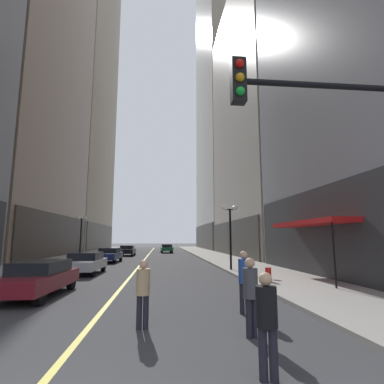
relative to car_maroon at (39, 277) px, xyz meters
The scene contains 21 objects.
ground_plane 26.00m from the car_maroon, 83.58° to the left, with size 200.00×200.00×0.00m, color #38383A.
sidewalk_left 26.39m from the car_maroon, 101.69° to the left, with size 4.50×78.00×0.15m, color #9E9991.
sidewalk_right 28.15m from the car_maroon, 66.64° to the left, with size 4.50×78.00×0.15m, color #9E9991.
lane_centre_stripe 26.00m from the car_maroon, 83.58° to the left, with size 0.16×70.00×0.01m, color #E5D64C.
building_left_far 65.68m from the car_maroon, 105.20° to the left, with size 12.61×26.00×80.07m.
building_right_mid 36.41m from the car_maroon, 52.21° to the left, with size 12.68×24.00×36.13m.
building_right_far 70.96m from the car_maroon, 69.98° to the left, with size 10.40×26.00×93.50m.
storefront_awning_right 13.16m from the car_maroon, 13.66° to the left, with size 1.60×6.83×3.12m.
car_maroon is the anchor object (origin of this frame).
car_silver 7.39m from the car_maroon, 90.42° to the left, with size 1.97×4.29×1.32m.
car_navy 16.91m from the car_maroon, 90.57° to the left, with size 2.00×4.51×1.32m.
car_black 27.76m from the car_maroon, 89.41° to the left, with size 1.85×4.54×1.32m.
car_green 35.63m from the car_maroon, 81.22° to the left, with size 1.97×4.31×1.32m.
pedestrian_in_tan_trench 6.25m from the car_maroon, 47.32° to the right, with size 0.38×0.38×1.65m.
pedestrian_with_orange_bag 8.66m from the car_maroon, 39.20° to the right, with size 0.47×0.47×1.74m.
pedestrian_in_black_coat 9.86m from the car_maroon, 49.82° to the right, with size 0.41×0.41×1.64m.
pedestrian_in_blue_hoodie 7.91m from the car_maroon, 25.53° to the right, with size 0.39×0.39×1.81m.
traffic_light_near_right 11.31m from the car_maroon, 40.75° to the right, with size 3.43×0.35×5.65m.
street_lamp_left_far 19.78m from the car_maroon, 100.26° to the left, with size 1.06×0.36×4.43m.
street_lamp_right_mid 12.40m from the car_maroon, 39.93° to the left, with size 1.06×0.36×4.43m.
fire_hydrant_right 10.02m from the car_maroon, 11.69° to the left, with size 0.28×0.28×0.80m, color red.
Camera 1 is at (1.77, -3.25, 2.18)m, focal length 28.16 mm.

